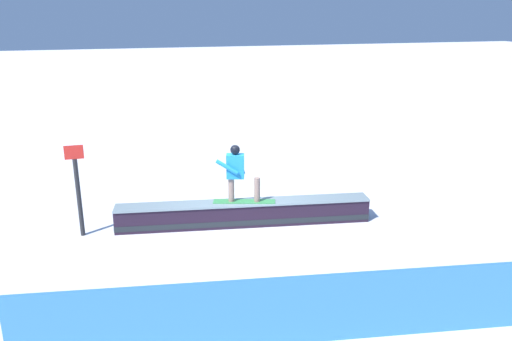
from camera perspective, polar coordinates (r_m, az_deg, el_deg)
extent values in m
plane|color=white|center=(12.08, -1.34, -6.10)|extent=(120.00, 120.00, 0.00)
cube|color=black|center=(11.97, -1.35, -4.92)|extent=(5.95, 1.37, 0.54)
cube|color=#20262A|center=(12.02, -1.34, -5.51)|extent=(5.96, 1.38, 0.13)
cube|color=gray|center=(11.86, -1.36, -3.63)|extent=(5.96, 1.42, 0.04)
cube|color=#3E9851|center=(11.86, -1.33, -3.50)|extent=(1.46, 0.69, 0.01)
cylinder|color=gray|center=(11.77, -2.80, -2.15)|extent=(0.17, 0.17, 0.57)
cylinder|color=gray|center=(11.75, 0.12, -2.17)|extent=(0.17, 0.17, 0.57)
cube|color=#2291D7|center=(11.58, -2.35, 0.49)|extent=(0.45, 0.35, 0.56)
sphere|color=black|center=(11.47, -2.37, 2.35)|extent=(0.22, 0.22, 0.22)
cylinder|color=#2291D7|center=(11.43, -3.29, 0.38)|extent=(0.52, 0.23, 0.37)
cylinder|color=#2291D7|center=(11.73, -1.82, 0.85)|extent=(0.26, 0.16, 0.55)
cube|color=#387FEC|center=(7.96, 7.46, -15.16)|extent=(9.05, 1.45, 1.14)
cylinder|color=#262628|center=(11.85, -19.32, -2.93)|extent=(0.10, 0.10, 1.80)
cube|color=red|center=(11.55, -19.84, 1.95)|extent=(0.40, 0.04, 0.30)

